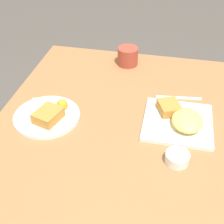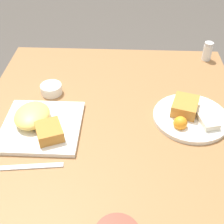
# 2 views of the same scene
# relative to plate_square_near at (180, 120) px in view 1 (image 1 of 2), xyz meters

# --- Properties ---
(dining_table) EXTENTS (1.04, 0.89, 0.73)m
(dining_table) POSITION_rel_plate_square_near_xyz_m (-0.01, 0.23, -0.10)
(dining_table) COLOR olive
(dining_table) RESTS_ON ground_plane
(plate_square_near) EXTENTS (0.25, 0.25, 0.06)m
(plate_square_near) POSITION_rel_plate_square_near_xyz_m (0.00, 0.00, 0.00)
(plate_square_near) COLOR white
(plate_square_near) RESTS_ON dining_table
(plate_oval_far) EXTENTS (0.25, 0.25, 0.05)m
(plate_oval_far) POSITION_rel_plate_square_near_xyz_m (-0.07, 0.48, -0.01)
(plate_oval_far) COLOR white
(plate_oval_far) RESTS_ON dining_table
(sauce_ramekin) EXTENTS (0.08, 0.08, 0.03)m
(sauce_ramekin) POSITION_rel_plate_square_near_xyz_m (-0.19, 0.00, -0.00)
(sauce_ramekin) COLOR white
(sauce_ramekin) RESTS_ON dining_table
(butter_knife) EXTENTS (0.04, 0.18, 0.00)m
(butter_knife) POSITION_rel_plate_square_near_xyz_m (0.16, 0.01, -0.02)
(butter_knife) COLOR silver
(butter_knife) RESTS_ON dining_table
(coffee_mug) EXTENTS (0.10, 0.10, 0.08)m
(coffee_mug) POSITION_rel_plate_square_near_xyz_m (0.40, 0.26, 0.02)
(coffee_mug) COLOR #9E3D2D
(coffee_mug) RESTS_ON dining_table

